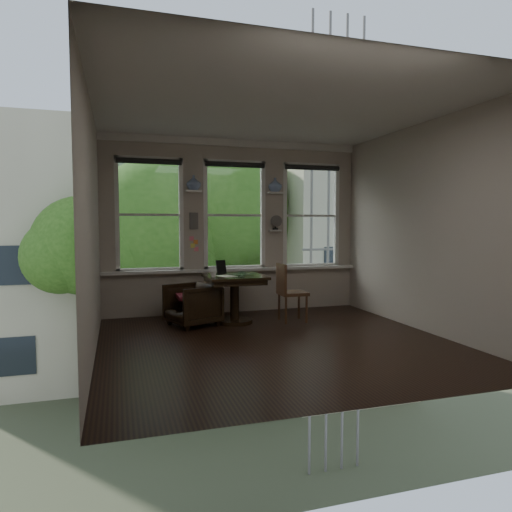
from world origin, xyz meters
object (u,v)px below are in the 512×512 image
object	(u,v)px
armchair_left	(193,305)
laptop	(244,275)
side_chair_right	(293,293)
table	(235,299)
mug	(213,274)

from	to	relation	value
armchair_left	laptop	size ratio (longest dim) A/B	2.15
armchair_left	side_chair_right	world-z (taller)	side_chair_right
table	mug	size ratio (longest dim) A/B	8.58
armchair_left	mug	world-z (taller)	mug
armchair_left	table	bearing A→B (deg)	69.26
table	armchair_left	size ratio (longest dim) A/B	1.27
side_chair_right	table	bearing A→B (deg)	82.35
table	side_chair_right	xyz separation A→B (m)	(0.91, -0.15, 0.09)
table	side_chair_right	bearing A→B (deg)	-9.38
armchair_left	side_chair_right	size ratio (longest dim) A/B	0.77
laptop	table	bearing A→B (deg)	140.09
armchair_left	laptop	xyz separation A→B (m)	(0.78, -0.12, 0.44)
table	laptop	size ratio (longest dim) A/B	2.74
table	armchair_left	distance (m)	0.66
table	armchair_left	bearing A→B (deg)	-179.78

